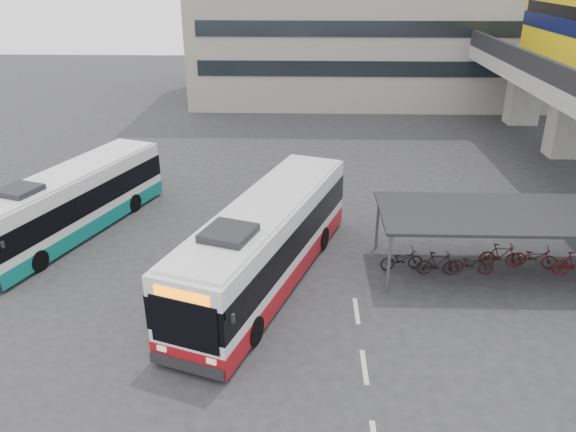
{
  "coord_description": "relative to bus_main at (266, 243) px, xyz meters",
  "views": [
    {
      "loc": [
        0.63,
        -16.65,
        11.11
      ],
      "look_at": [
        -0.02,
        3.61,
        2.0
      ],
      "focal_mm": 35.0,
      "sensor_mm": 36.0,
      "label": 1
    }
  ],
  "objects": [
    {
      "name": "ground",
      "position": [
        0.8,
        -1.97,
        -1.62
      ],
      "size": [
        120.0,
        120.0,
        0.0
      ],
      "primitive_type": "plane",
      "color": "#28282B",
      "rests_on": "ground"
    },
    {
      "name": "bike_shelter",
      "position": [
        9.3,
        1.03,
        -0.26
      ],
      "size": [
        10.0,
        4.0,
        2.54
      ],
      "color": "#595B60",
      "rests_on": "ground"
    },
    {
      "name": "road_markings",
      "position": [
        3.3,
        -4.97,
        -1.61
      ],
      "size": [
        0.15,
        7.6,
        0.01
      ],
      "color": "beige",
      "rests_on": "ground"
    },
    {
      "name": "bus_main",
      "position": [
        0.0,
        0.0,
        0.0
      ],
      "size": [
        6.31,
        11.97,
        3.49
      ],
      "rotation": [
        0.0,
        0.0,
        -0.34
      ],
      "color": "white",
      "rests_on": "ground"
    },
    {
      "name": "bus_teal",
      "position": [
        -8.91,
        4.0,
        -0.17
      ],
      "size": [
        5.66,
        10.72,
        3.12
      ],
      "rotation": [
        0.0,
        0.0,
        -0.34
      ],
      "color": "white",
      "rests_on": "ground"
    },
    {
      "name": "pedestrian",
      "position": [
        -2.97,
        0.33,
        -0.83
      ],
      "size": [
        0.51,
        0.65,
        1.58
      ],
      "primitive_type": "imported",
      "rotation": [
        0.0,
        0.0,
        1.31
      ],
      "color": "black",
      "rests_on": "ground"
    }
  ]
}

